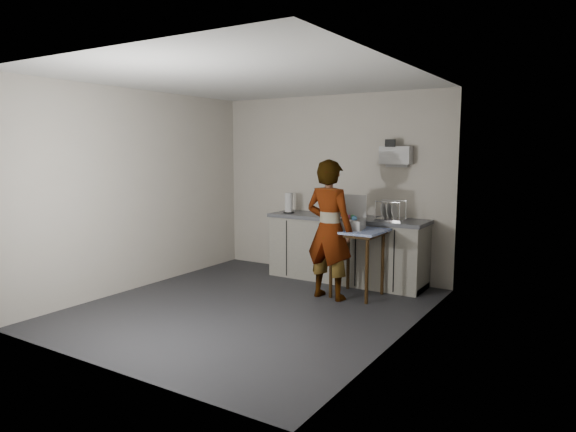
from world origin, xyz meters
The scene contains 15 objects.
ground centered at (0.00, 0.00, 0.00)m, with size 4.00×4.00×0.00m, color #27282C.
wall_back centered at (0.00, 1.99, 1.30)m, with size 3.60×0.02×2.60m, color beige.
wall_right centered at (1.79, 0.00, 1.30)m, with size 0.02×4.00×2.60m, color beige.
wall_left centered at (-1.79, 0.00, 1.30)m, with size 0.02×4.00×2.60m, color beige.
ceiling centered at (0.00, 0.00, 2.60)m, with size 3.60×4.00×0.01m, color white.
kitchen_counter centered at (0.40, 1.70, 0.43)m, with size 2.24×0.62×0.91m.
wall_shelf centered at (1.00, 1.92, 1.75)m, with size 0.42×0.18×0.37m.
side_table centered at (0.84, 1.10, 0.74)m, with size 0.66×0.66×0.85m.
standing_man centered at (0.58, 0.84, 0.86)m, with size 0.62×0.41×1.71m, color #B2A593.
soap_bottle centered at (0.26, 1.66, 1.06)m, with size 0.12×0.12×0.31m, color black.
soda_can centered at (0.34, 1.70, 0.97)m, with size 0.07×0.07×0.13m, color red.
dark_bottle centered at (0.18, 1.74, 1.02)m, with size 0.07×0.07×0.23m, color black.
paper_towel centered at (-0.50, 1.62, 1.05)m, with size 0.16×0.16×0.29m.
dish_rack centered at (1.03, 1.68, 0.97)m, with size 0.37×0.27×0.26m.
bakery_box centered at (0.76, 1.09, 0.94)m, with size 0.34×0.35×0.42m.
Camera 1 is at (3.43, -4.66, 1.83)m, focal length 32.00 mm.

